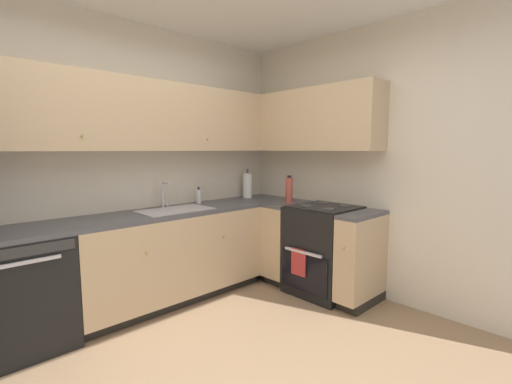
# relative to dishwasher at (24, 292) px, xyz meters

# --- Properties ---
(wall_back) EXTENTS (3.95, 0.05, 2.64)m
(wall_back) POSITION_rel_dishwasher_xyz_m (0.80, 0.33, 0.90)
(wall_back) COLOR beige
(wall_back) RESTS_ON ground_plane
(wall_right) EXTENTS (0.05, 3.52, 2.64)m
(wall_right) POSITION_rel_dishwasher_xyz_m (2.75, -1.41, 0.90)
(wall_right) COLOR beige
(wall_right) RESTS_ON ground_plane
(dishwasher) EXTENTS (0.60, 0.63, 0.85)m
(dishwasher) POSITION_rel_dishwasher_xyz_m (0.00, 0.00, 0.00)
(dishwasher) COLOR black
(dishwasher) RESTS_ON ground_plane
(lower_cabinets_back) EXTENTS (1.82, 0.62, 0.85)m
(lower_cabinets_back) POSITION_rel_dishwasher_xyz_m (1.22, 0.00, 0.00)
(lower_cabinets_back) COLOR tan
(lower_cabinets_back) RESTS_ON ground_plane
(countertop_back) EXTENTS (3.03, 0.60, 0.03)m
(countertop_back) POSITION_rel_dishwasher_xyz_m (1.21, 0.00, 0.44)
(countertop_back) COLOR #4C4C51
(countertop_back) RESTS_ON lower_cabinets_back
(lower_cabinets_right) EXTENTS (0.62, 1.15, 0.85)m
(lower_cabinets_right) POSITION_rel_dishwasher_xyz_m (2.43, -0.83, 0.00)
(lower_cabinets_right) COLOR tan
(lower_cabinets_right) RESTS_ON ground_plane
(countertop_right) EXTENTS (0.60, 1.15, 0.03)m
(countertop_right) POSITION_rel_dishwasher_xyz_m (2.43, -0.83, 0.44)
(countertop_right) COLOR #4C4C51
(countertop_right) RESTS_ON lower_cabinets_right
(oven_range) EXTENTS (0.68, 0.62, 1.03)m
(oven_range) POSITION_rel_dishwasher_xyz_m (2.45, -0.91, 0.02)
(oven_range) COLOR black
(oven_range) RESTS_ON ground_plane
(upper_cabinets_back) EXTENTS (2.71, 0.34, 0.64)m
(upper_cabinets_back) POSITION_rel_dishwasher_xyz_m (1.05, 0.14, 1.34)
(upper_cabinets_back) COLOR tan
(upper_cabinets_right) EXTENTS (0.32, 1.70, 0.64)m
(upper_cabinets_right) POSITION_rel_dishwasher_xyz_m (2.57, -0.55, 1.34)
(upper_cabinets_right) COLOR tan
(sink) EXTENTS (0.67, 0.40, 0.10)m
(sink) POSITION_rel_dishwasher_xyz_m (1.26, -0.03, 0.42)
(sink) COLOR #B7B7BC
(sink) RESTS_ON countertop_back
(faucet) EXTENTS (0.07, 0.16, 0.26)m
(faucet) POSITION_rel_dishwasher_xyz_m (1.26, 0.18, 0.61)
(faucet) COLOR silver
(faucet) RESTS_ON countertop_back
(soap_bottle) EXTENTS (0.05, 0.05, 0.18)m
(soap_bottle) POSITION_rel_dishwasher_xyz_m (1.67, 0.18, 0.54)
(soap_bottle) COLOR silver
(soap_bottle) RESTS_ON countertop_back
(paper_towel_roll) EXTENTS (0.11, 0.11, 0.36)m
(paper_towel_roll) POSITION_rel_dishwasher_xyz_m (2.36, 0.16, 0.61)
(paper_towel_roll) COLOR white
(paper_towel_roll) RESTS_ON countertop_back
(oil_bottle) EXTENTS (0.08, 0.08, 0.30)m
(oil_bottle) POSITION_rel_dishwasher_xyz_m (2.43, -0.44, 0.60)
(oil_bottle) COLOR #BF4C3F
(oil_bottle) RESTS_ON countertop_right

